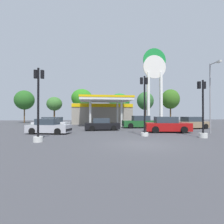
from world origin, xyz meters
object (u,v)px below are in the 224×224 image
tree_2 (82,98)px  tree_5 (170,99)px  traffic_signal_2 (38,113)px  corner_streetlamp (212,91)px  car_2 (192,123)px  tree_4 (145,101)px  traffic_signal_1 (144,111)px  tree_1 (54,104)px  car_0 (51,124)px  car_4 (49,127)px  station_pole_sign (155,76)px  car_1 (167,125)px  tree_3 (119,102)px  car_5 (140,122)px  tree_0 (24,100)px  traffic_signal_0 (203,116)px  car_3 (102,125)px

tree_2 → tree_5: (20.44, -0.02, -0.01)m
traffic_signal_2 → corner_streetlamp: 15.62m
car_2 → tree_4: (0.46, 19.74, 4.31)m
car_2 → traffic_signal_1: size_ratio=0.88×
tree_1 → corner_streetlamp: (18.82, -22.98, 0.10)m
car_2 → tree_1: 26.93m
car_0 → car_4: size_ratio=1.06×
station_pole_sign → car_4: bearing=-143.1°
car_0 → tree_5: bearing=35.5°
car_1 → corner_streetlamp: 5.34m
tree_3 → corner_streetlamp: size_ratio=0.95×
car_1 → car_5: 6.13m
car_4 → tree_5: 31.64m
station_pole_sign → car_5: size_ratio=2.81×
car_2 → tree_1: bearing=139.1°
car_5 → car_2: bearing=-20.2°
tree_5 → corner_streetlamp: 24.54m
tree_0 → tree_3: (20.32, -0.96, -0.25)m
corner_streetlamp → car_2: bearing=75.8°
station_pole_sign → traffic_signal_2: (-14.70, -16.44, -6.48)m
tree_1 → traffic_signal_0: bearing=-58.0°
car_1 → car_3: car_1 is taller
tree_4 → tree_5: 5.80m
traffic_signal_2 → tree_2: 26.75m
tree_2 → tree_4: 15.07m
car_4 → traffic_signal_1: size_ratio=0.83×
station_pole_sign → traffic_signal_0: 17.55m
car_2 → tree_2: 23.52m
tree_0 → traffic_signal_1: bearing=-54.2°
traffic_signal_2 → car_2: bearing=27.2°
car_3 → traffic_signal_1: 6.84m
station_pole_sign → car_4: 20.41m
car_0 → car_2: (17.60, -1.14, 0.01)m
traffic_signal_2 → tree_2: (2.06, 26.45, 3.44)m
car_0 → car_3: bearing=-15.9°
tree_1 → tree_4: tree_4 is taller
corner_streetlamp → car_0: bearing=157.8°
car_1 → corner_streetlamp: (3.75, -1.73, 3.38)m
car_1 → car_3: 7.22m
car_5 → tree_2: 18.29m
tree_1 → tree_3: bearing=0.7°
tree_2 → tree_3: (8.26, -0.25, -0.77)m
car_0 → tree_3: (11.36, 16.54, 3.92)m
tree_1 → tree_0: bearing=169.9°
car_0 → car_4: (0.65, -4.56, -0.04)m
car_1 → traffic_signal_1: bearing=-140.8°
traffic_signal_1 → tree_3: (2.21, 24.12, 2.49)m
tree_2 → tree_3: size_ratio=1.14×
car_4 → tree_2: size_ratio=0.58×
traffic_signal_2 → tree_4: 33.14m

